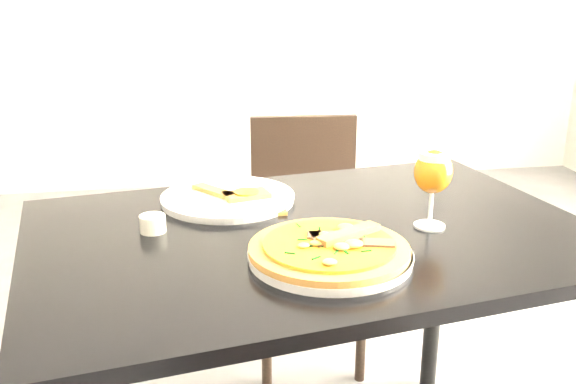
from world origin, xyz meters
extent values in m
cube|color=black|center=(0.08, 0.24, 0.73)|extent=(1.31, 0.98, 0.03)
cylinder|color=black|center=(-0.51, 0.49, 0.36)|extent=(0.05, 0.05, 0.72)
cylinder|color=black|center=(0.56, 0.66, 0.36)|extent=(0.05, 0.05, 0.72)
cube|color=black|center=(0.21, 0.91, 0.41)|extent=(0.41, 0.41, 0.04)
cylinder|color=black|center=(0.04, 0.77, 0.19)|extent=(0.03, 0.03, 0.39)
cylinder|color=black|center=(0.35, 0.74, 0.19)|extent=(0.03, 0.03, 0.39)
cylinder|color=black|center=(0.07, 1.07, 0.19)|extent=(0.03, 0.03, 0.39)
cylinder|color=black|center=(0.38, 1.05, 0.19)|extent=(0.03, 0.03, 0.39)
cube|color=black|center=(0.22, 1.08, 0.63)|extent=(0.36, 0.05, 0.38)
cylinder|color=silver|center=(0.08, 0.08, 0.76)|extent=(0.33, 0.33, 0.02)
cylinder|color=brown|center=(0.07, 0.08, 0.77)|extent=(0.31, 0.31, 0.01)
cylinder|color=#BB5D0F|center=(0.07, 0.08, 0.78)|extent=(0.25, 0.25, 0.01)
cube|color=#48311F|center=(0.11, 0.08, 0.79)|extent=(0.06, 0.03, 0.00)
cube|color=#48311F|center=(0.07, 0.13, 0.79)|extent=(0.03, 0.06, 0.00)
cube|color=#48311F|center=(0.00, 0.08, 0.79)|extent=(0.06, 0.03, 0.00)
cube|color=#48311F|center=(0.07, 0.05, 0.79)|extent=(0.03, 0.06, 0.00)
ellipsoid|color=gold|center=(0.09, 0.09, 0.79)|extent=(0.03, 0.03, 0.01)
ellipsoid|color=gold|center=(0.10, 0.15, 0.79)|extent=(0.03, 0.03, 0.01)
ellipsoid|color=gold|center=(0.06, 0.10, 0.79)|extent=(0.03, 0.03, 0.01)
ellipsoid|color=gold|center=(0.00, 0.10, 0.79)|extent=(0.03, 0.03, 0.01)
ellipsoid|color=gold|center=(0.06, 0.07, 0.79)|extent=(0.03, 0.03, 0.01)
ellipsoid|color=gold|center=(0.05, 0.00, 0.79)|extent=(0.03, 0.03, 0.01)
ellipsoid|color=gold|center=(0.09, 0.06, 0.79)|extent=(0.03, 0.03, 0.01)
ellipsoid|color=gold|center=(0.15, 0.06, 0.79)|extent=(0.03, 0.03, 0.01)
cube|color=#0C470F|center=(0.08, 0.09, 0.79)|extent=(0.01, 0.02, 0.00)
cube|color=#0C470F|center=(0.07, 0.13, 0.79)|extent=(0.00, 0.02, 0.00)
cube|color=#0C470F|center=(0.04, 0.15, 0.79)|extent=(0.01, 0.02, 0.00)
cube|color=#0C470F|center=(0.05, 0.10, 0.79)|extent=(0.02, 0.02, 0.00)
cube|color=#0C470F|center=(0.01, 0.10, 0.79)|extent=(0.02, 0.01, 0.00)
cube|color=#0C470F|center=(0.06, 0.08, 0.79)|extent=(0.02, 0.01, 0.00)
cube|color=#0C470F|center=(0.03, 0.05, 0.79)|extent=(0.02, 0.01, 0.00)
cube|color=#0C470F|center=(0.03, 0.01, 0.79)|extent=(0.01, 0.02, 0.00)
cube|color=#0C470F|center=(0.07, 0.05, 0.79)|extent=(0.01, 0.02, 0.00)
cube|color=#0C470F|center=(0.09, 0.01, 0.79)|extent=(0.01, 0.02, 0.00)
cube|color=#0C470F|center=(0.08, 0.07, 0.79)|extent=(0.02, 0.02, 0.00)
cube|color=#0C470F|center=(0.12, 0.06, 0.79)|extent=(0.02, 0.01, 0.00)
cube|color=#0C470F|center=(0.16, 0.07, 0.79)|extent=(0.02, 0.00, 0.00)
cube|color=#0C470F|center=(0.11, 0.09, 0.79)|extent=(0.02, 0.01, 0.00)
cube|color=#0C470F|center=(0.12, 0.12, 0.79)|extent=(0.02, 0.02, 0.00)
cube|color=brown|center=(0.11, 0.11, 0.79)|extent=(0.14, 0.10, 0.01)
cylinder|color=silver|center=(-0.09, 0.46, 0.76)|extent=(0.38, 0.38, 0.02)
cube|color=brown|center=(-0.12, 0.48, 0.77)|extent=(0.10, 0.12, 0.01)
cube|color=brown|center=(-0.04, 0.43, 0.77)|extent=(0.12, 0.09, 0.01)
cylinder|color=#BB5D0F|center=(-0.04, 0.43, 0.78)|extent=(0.06, 0.06, 0.00)
cube|color=brown|center=(-0.01, 0.35, 0.75)|extent=(0.10, 0.02, 0.01)
cylinder|color=beige|center=(-0.26, 0.29, 0.77)|extent=(0.06, 0.06, 0.04)
cylinder|color=gold|center=(-0.26, 0.29, 0.78)|extent=(0.05, 0.05, 0.01)
cylinder|color=silver|center=(0.33, 0.21, 0.75)|extent=(0.07, 0.07, 0.00)
cylinder|color=silver|center=(0.33, 0.21, 0.79)|extent=(0.01, 0.01, 0.07)
ellipsoid|color=#97540E|center=(0.33, 0.21, 0.87)|extent=(0.08, 0.08, 0.09)
cylinder|color=white|center=(0.33, 0.21, 0.91)|extent=(0.07, 0.07, 0.02)
camera|label=1|loc=(-0.19, -1.02, 1.26)|focal=40.00mm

